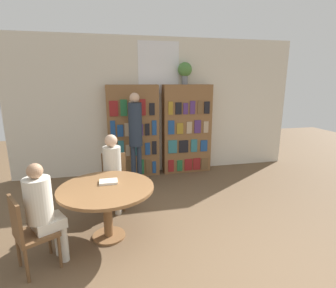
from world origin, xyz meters
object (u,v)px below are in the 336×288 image
at_px(seated_reader_right, 43,208).
at_px(librarian_standing, 135,130).
at_px(flower_vase, 185,70).
at_px(bookshelf_left, 133,131).
at_px(bookshelf_right, 187,129).
at_px(reading_table, 107,195).
at_px(chair_left_side, 114,177).
at_px(chair_near_camera, 28,230).
at_px(seated_reader_left, 112,168).

distance_m(seated_reader_right, librarian_standing, 2.63).
bearing_deg(flower_vase, bookshelf_left, -179.76).
bearing_deg(seated_reader_right, bookshelf_right, 108.60).
relative_size(reading_table, chair_left_side, 1.39).
xyz_separation_m(bookshelf_left, seated_reader_right, (-1.27, -2.76, -0.29)).
bearing_deg(librarian_standing, bookshelf_left, 90.03).
height_order(bookshelf_right, seated_reader_right, bookshelf_right).
xyz_separation_m(reading_table, chair_near_camera, (-0.84, -0.47, -0.12)).
xyz_separation_m(bookshelf_left, flower_vase, (1.16, 0.00, 1.30)).
bearing_deg(chair_left_side, flower_vase, -132.22).
relative_size(bookshelf_left, flower_vase, 4.24).
xyz_separation_m(chair_near_camera, librarian_standing, (1.43, 2.35, 0.63)).
bearing_deg(seated_reader_left, librarian_standing, -107.80).
relative_size(bookshelf_left, bookshelf_right, 1.00).
xyz_separation_m(bookshelf_left, chair_left_side, (-0.48, -1.42, -0.50)).
xyz_separation_m(chair_near_camera, chair_left_side, (0.95, 1.42, 0.00)).
height_order(reading_table, chair_near_camera, chair_near_camera).
xyz_separation_m(reading_table, seated_reader_left, (0.09, 0.78, 0.11)).
bearing_deg(chair_near_camera, chair_left_side, 117.00).
relative_size(reading_table, seated_reader_left, 0.99).
xyz_separation_m(flower_vase, librarian_standing, (-1.16, -0.51, -1.17)).
bearing_deg(seated_reader_right, chair_left_side, 119.97).
height_order(bookshelf_left, seated_reader_right, bookshelf_left).
relative_size(bookshelf_left, librarian_standing, 1.08).
bearing_deg(seated_reader_left, reading_table, 90.00).
xyz_separation_m(flower_vase, seated_reader_left, (-1.66, -1.60, -1.57)).
relative_size(flower_vase, seated_reader_left, 0.37).
relative_size(bookshelf_right, chair_left_side, 2.24).
distance_m(bookshelf_right, reading_table, 3.01).
relative_size(bookshelf_left, chair_left_side, 2.24).
bearing_deg(librarian_standing, seated_reader_right, -119.39).
bearing_deg(chair_near_camera, bookshelf_left, 124.05).
height_order(seated_reader_left, seated_reader_right, seated_reader_left).
relative_size(chair_near_camera, seated_reader_left, 0.71).
relative_size(flower_vase, chair_left_side, 0.53).
distance_m(bookshelf_right, librarian_standing, 1.32).
xyz_separation_m(seated_reader_right, librarian_standing, (1.27, 2.26, 0.42)).
distance_m(bookshelf_right, flower_vase, 1.30).
bearing_deg(bookshelf_left, librarian_standing, -89.97).
bearing_deg(chair_near_camera, flower_vase, 108.48).
bearing_deg(flower_vase, bookshelf_right, -4.07).
xyz_separation_m(chair_left_side, seated_reader_right, (-0.79, -1.34, 0.21)).
height_order(chair_near_camera, chair_left_side, same).
relative_size(seated_reader_right, librarian_standing, 0.66).
bearing_deg(reading_table, flower_vase, 53.73).
bearing_deg(bookshelf_left, seated_reader_left, -107.34).
height_order(flower_vase, reading_table, flower_vase).
distance_m(flower_vase, librarian_standing, 1.72).
xyz_separation_m(chair_near_camera, seated_reader_right, (0.15, 0.09, 0.21)).
bearing_deg(bookshelf_right, bookshelf_left, -179.98).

